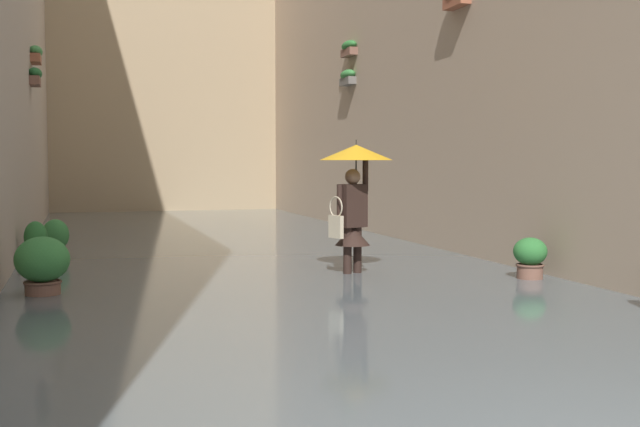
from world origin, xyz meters
The scene contains 8 objects.
ground_plane centered at (0.00, -11.57, 0.00)m, with size 60.00×60.00×0.00m, color slate.
flood_water centered at (0.00, -11.57, 0.08)m, with size 8.04×29.13×0.16m, color #515B60.
building_facade_far centered at (0.00, -24.03, 5.73)m, with size 10.84×1.80×11.47m, color tan.
person_wading centered at (-1.08, -7.72, 1.46)m, with size 1.05×1.05×2.06m.
potted_plant_mid_left centered at (-3.20, -6.52, 0.40)m, with size 0.46×0.46×0.72m.
potted_plant_mid_right centered at (3.35, -10.16, 0.43)m, with size 0.35×0.35×0.82m.
potted_plant_near_right centered at (3.08, -11.06, 0.44)m, with size 0.45×0.45×0.78m.
potted_plant_far_right centered at (3.12, -7.04, 0.50)m, with size 0.65×0.65×0.85m.
Camera 1 is at (2.65, 3.06, 1.75)m, focal length 44.96 mm.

